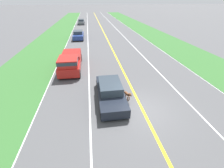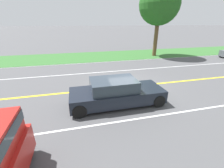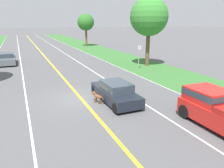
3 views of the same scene
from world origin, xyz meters
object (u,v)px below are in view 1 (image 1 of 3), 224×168
(dog, at_px, (127,94))
(car_trailing_mid, at_px, (81,22))
(car_trailing_near, at_px, (78,35))
(ego_car, at_px, (110,92))
(pickup_truck, at_px, (70,61))

(dog, xyz_separation_m, car_trailing_mid, (4.48, -38.68, 0.16))
(car_trailing_near, xyz_separation_m, car_trailing_mid, (0.06, -18.62, -0.05))
(ego_car, distance_m, car_trailing_mid, 38.60)
(dog, relative_size, car_trailing_mid, 0.23)
(ego_car, relative_size, dog, 4.27)
(car_trailing_mid, bearing_deg, car_trailing_near, 90.20)
(dog, distance_m, car_trailing_near, 20.55)
(ego_car, distance_m, pickup_truck, 6.78)
(dog, bearing_deg, ego_car, -29.79)
(pickup_truck, height_order, car_trailing_mid, pickup_truck)
(pickup_truck, bearing_deg, car_trailing_near, -90.51)
(dog, xyz_separation_m, pickup_truck, (4.54, -6.12, 0.44))
(car_trailing_mid, bearing_deg, pickup_truck, 89.89)
(ego_car, height_order, pickup_truck, pickup_truck)
(dog, height_order, pickup_truck, pickup_truck)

